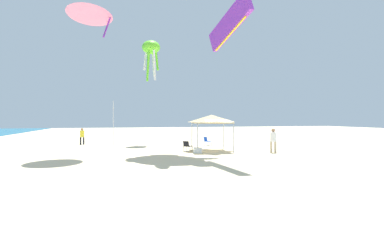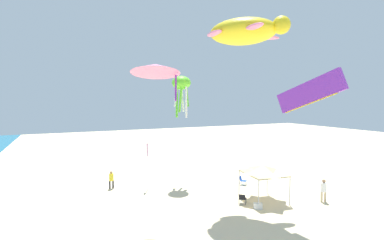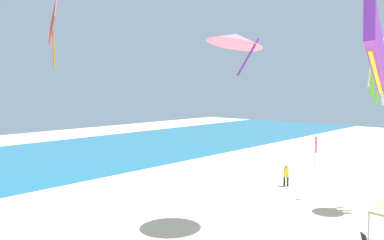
{
  "view_description": "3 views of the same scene",
  "coord_description": "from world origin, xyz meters",
  "px_view_note": "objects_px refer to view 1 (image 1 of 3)",
  "views": [
    {
      "loc": [
        -21.57,
        7.84,
        2.6
      ],
      "look_at": [
        0.31,
        2.11,
        2.45
      ],
      "focal_mm": 27.14,
      "sensor_mm": 36.0,
      "label": 1
    },
    {
      "loc": [
        -17.28,
        15.09,
        8.03
      ],
      "look_at": [
        -1.52,
        7.71,
        6.85
      ],
      "focal_mm": 26.24,
      "sensor_mm": 36.0,
      "label": 2
    },
    {
      "loc": [
        -18.12,
        -3.26,
        7.45
      ],
      "look_at": [
        -1.52,
        11.51,
        5.63
      ],
      "focal_mm": 37.24,
      "sensor_mm": 36.0,
      "label": 3
    }
  ],
  "objects_px": {
    "person_by_tent": "(82,135)",
    "kite_delta_pink": "(90,11)",
    "canopy_tent": "(212,119)",
    "folding_chair_facing_ocean": "(187,145)",
    "folding_chair_left_of_tent": "(207,141)",
    "person_kite_handler": "(273,138)",
    "cooler_box": "(198,150)",
    "kite_octopus_lime": "(151,49)",
    "banner_flag": "(113,119)",
    "kite_parafoil_purple": "(229,24)"
  },
  "relations": [
    {
      "from": "cooler_box",
      "to": "person_by_tent",
      "type": "distance_m",
      "value": 13.26
    },
    {
      "from": "folding_chair_facing_ocean",
      "to": "person_kite_handler",
      "type": "distance_m",
      "value": 6.59
    },
    {
      "from": "folding_chair_left_of_tent",
      "to": "person_by_tent",
      "type": "bearing_deg",
      "value": 121.9
    },
    {
      "from": "person_kite_handler",
      "to": "kite_delta_pink",
      "type": "distance_m",
      "value": 16.13
    },
    {
      "from": "kite_octopus_lime",
      "to": "kite_delta_pink",
      "type": "bearing_deg",
      "value": -119.98
    },
    {
      "from": "banner_flag",
      "to": "canopy_tent",
      "type": "bearing_deg",
      "value": -131.38
    },
    {
      "from": "canopy_tent",
      "to": "person_kite_handler",
      "type": "bearing_deg",
      "value": -119.03
    },
    {
      "from": "person_by_tent",
      "to": "kite_delta_pink",
      "type": "relative_size",
      "value": 0.39
    },
    {
      "from": "canopy_tent",
      "to": "folding_chair_left_of_tent",
      "type": "xyz_separation_m",
      "value": [
        4.24,
        -0.96,
        -2.04
      ]
    },
    {
      "from": "banner_flag",
      "to": "folding_chair_facing_ocean",
      "type": "bearing_deg",
      "value": -139.9
    },
    {
      "from": "folding_chair_left_of_tent",
      "to": "cooler_box",
      "type": "relative_size",
      "value": 1.11
    },
    {
      "from": "person_by_tent",
      "to": "kite_octopus_lime",
      "type": "distance_m",
      "value": 10.93
    },
    {
      "from": "folding_chair_left_of_tent",
      "to": "cooler_box",
      "type": "height_order",
      "value": "folding_chair_left_of_tent"
    },
    {
      "from": "kite_octopus_lime",
      "to": "kite_parafoil_purple",
      "type": "distance_m",
      "value": 12.89
    },
    {
      "from": "folding_chair_left_of_tent",
      "to": "kite_delta_pink",
      "type": "height_order",
      "value": "kite_delta_pink"
    },
    {
      "from": "cooler_box",
      "to": "kite_delta_pink",
      "type": "xyz_separation_m",
      "value": [
        0.76,
        7.63,
        9.87
      ]
    },
    {
      "from": "folding_chair_left_of_tent",
      "to": "kite_parafoil_purple",
      "type": "height_order",
      "value": "kite_parafoil_purple"
    },
    {
      "from": "banner_flag",
      "to": "kite_octopus_lime",
      "type": "height_order",
      "value": "kite_octopus_lime"
    },
    {
      "from": "person_by_tent",
      "to": "kite_delta_pink",
      "type": "distance_m",
      "value": 12.78
    },
    {
      "from": "cooler_box",
      "to": "kite_octopus_lime",
      "type": "relative_size",
      "value": 0.18
    },
    {
      "from": "folding_chair_left_of_tent",
      "to": "kite_parafoil_purple",
      "type": "xyz_separation_m",
      "value": [
        -8.99,
        1.39,
        8.07
      ]
    },
    {
      "from": "canopy_tent",
      "to": "kite_delta_pink",
      "type": "relative_size",
      "value": 0.82
    },
    {
      "from": "canopy_tent",
      "to": "cooler_box",
      "type": "xyz_separation_m",
      "value": [
        -1.23,
        1.49,
        -2.31
      ]
    },
    {
      "from": "person_by_tent",
      "to": "kite_delta_pink",
      "type": "height_order",
      "value": "kite_delta_pink"
    },
    {
      "from": "banner_flag",
      "to": "kite_parafoil_purple",
      "type": "distance_m",
      "value": 14.81
    },
    {
      "from": "cooler_box",
      "to": "kite_delta_pink",
      "type": "height_order",
      "value": "kite_delta_pink"
    },
    {
      "from": "cooler_box",
      "to": "person_kite_handler",
      "type": "xyz_separation_m",
      "value": [
        -1.07,
        -5.62,
        0.87
      ]
    },
    {
      "from": "kite_delta_pink",
      "to": "folding_chair_facing_ocean",
      "type": "bearing_deg",
      "value": -153.43
    },
    {
      "from": "canopy_tent",
      "to": "folding_chair_facing_ocean",
      "type": "xyz_separation_m",
      "value": [
        0.04,
        2.0,
        -2.04
      ]
    },
    {
      "from": "folding_chair_facing_ocean",
      "to": "person_by_tent",
      "type": "relative_size",
      "value": 0.51
    },
    {
      "from": "banner_flag",
      "to": "kite_parafoil_purple",
      "type": "xyz_separation_m",
      "value": [
        -11.48,
        -7.2,
        5.99
      ]
    },
    {
      "from": "folding_chair_left_of_tent",
      "to": "person_kite_handler",
      "type": "distance_m",
      "value": 7.29
    },
    {
      "from": "person_by_tent",
      "to": "person_kite_handler",
      "type": "bearing_deg",
      "value": -30.63
    },
    {
      "from": "cooler_box",
      "to": "kite_octopus_lime",
      "type": "bearing_deg",
      "value": 15.46
    },
    {
      "from": "canopy_tent",
      "to": "person_by_tent",
      "type": "bearing_deg",
      "value": 51.77
    },
    {
      "from": "person_kite_handler",
      "to": "person_by_tent",
      "type": "bearing_deg",
      "value": 155.39
    },
    {
      "from": "cooler_box",
      "to": "kite_parafoil_purple",
      "type": "height_order",
      "value": "kite_parafoil_purple"
    },
    {
      "from": "banner_flag",
      "to": "kite_octopus_lime",
      "type": "bearing_deg",
      "value": -76.56
    },
    {
      "from": "kite_octopus_lime",
      "to": "kite_delta_pink",
      "type": "height_order",
      "value": "kite_delta_pink"
    },
    {
      "from": "kite_octopus_lime",
      "to": "kite_parafoil_purple",
      "type": "xyz_separation_m",
      "value": [
        -12.36,
        -3.5,
        -1.03
      ]
    },
    {
      "from": "kite_octopus_lime",
      "to": "person_by_tent",
      "type": "bearing_deg",
      "value": 176.36
    },
    {
      "from": "folding_chair_facing_ocean",
      "to": "person_by_tent",
      "type": "distance_m",
      "value": 11.98
    },
    {
      "from": "cooler_box",
      "to": "person_by_tent",
      "type": "height_order",
      "value": "person_by_tent"
    },
    {
      "from": "kite_octopus_lime",
      "to": "folding_chair_left_of_tent",
      "type": "bearing_deg",
      "value": -31.89
    },
    {
      "from": "folding_chair_left_of_tent",
      "to": "folding_chair_facing_ocean",
      "type": "xyz_separation_m",
      "value": [
        -4.2,
        2.96,
        0.0
      ]
    },
    {
      "from": "canopy_tent",
      "to": "folding_chair_facing_ocean",
      "type": "bearing_deg",
      "value": 88.95
    },
    {
      "from": "folding_chair_facing_ocean",
      "to": "kite_parafoil_purple",
      "type": "distance_m",
      "value": 9.51
    },
    {
      "from": "canopy_tent",
      "to": "folding_chair_facing_ocean",
      "type": "distance_m",
      "value": 2.86
    },
    {
      "from": "cooler_box",
      "to": "person_kite_handler",
      "type": "height_order",
      "value": "person_kite_handler"
    },
    {
      "from": "canopy_tent",
      "to": "folding_chair_left_of_tent",
      "type": "bearing_deg",
      "value": -12.75
    }
  ]
}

